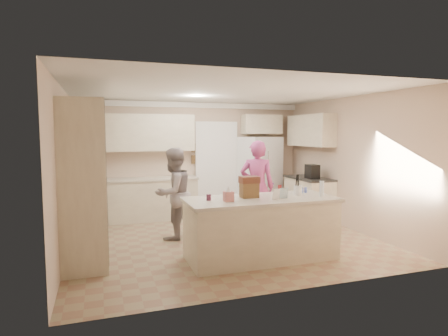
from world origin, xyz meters
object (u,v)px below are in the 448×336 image
object	(u,v)px
refrigerator	(259,174)
teen_boy	(174,193)
tissue_box	(229,196)
island_base	(261,230)
coffee_maker	(312,172)
teen_girl	(257,187)
dollhouse_body	(249,190)
utensil_crock	(298,190)

from	to	relation	value
refrigerator	teen_boy	distance (m)	2.95
refrigerator	tissue_box	xyz separation A→B (m)	(-1.93, -3.28, 0.10)
island_base	tissue_box	world-z (taller)	tissue_box
coffee_maker	teen_girl	bearing A→B (deg)	-161.06
coffee_maker	dollhouse_body	world-z (taller)	coffee_maker
coffee_maker	dollhouse_body	xyz separation A→B (m)	(-2.20, -1.80, -0.03)
teen_boy	teen_girl	size ratio (longest dim) A/B	0.93
teen_boy	tissue_box	bearing A→B (deg)	72.81
refrigerator	coffee_maker	distance (m)	1.45
island_base	utensil_crock	xyz separation A→B (m)	(0.65, 0.05, 0.56)
coffee_maker	tissue_box	world-z (taller)	coffee_maker
coffee_maker	tissue_box	bearing A→B (deg)	-142.43
tissue_box	dollhouse_body	world-z (taller)	dollhouse_body
refrigerator	dollhouse_body	size ratio (longest dim) A/B	6.92
coffee_maker	teen_girl	world-z (taller)	teen_girl
dollhouse_body	tissue_box	bearing A→B (deg)	-153.43
teen_girl	island_base	bearing A→B (deg)	95.20
island_base	utensil_crock	bearing A→B (deg)	4.40
island_base	teen_boy	distance (m)	1.85
island_base	tissue_box	distance (m)	0.79
refrigerator	teen_girl	xyz separation A→B (m)	(-0.85, -1.80, -0.02)
tissue_box	dollhouse_body	distance (m)	0.45
refrigerator	tissue_box	bearing A→B (deg)	-138.88
tissue_box	dollhouse_body	bearing A→B (deg)	26.57
dollhouse_body	teen_girl	size ratio (longest dim) A/B	0.15
utensil_crock	teen_boy	bearing A→B (deg)	139.64
teen_boy	teen_girl	bearing A→B (deg)	141.77
refrigerator	teen_girl	bearing A→B (deg)	-133.60
island_base	dollhouse_body	xyz separation A→B (m)	(-0.15, 0.10, 0.60)
dollhouse_body	island_base	bearing A→B (deg)	-33.69
refrigerator	tissue_box	size ratio (longest dim) A/B	12.86
refrigerator	island_base	size ratio (longest dim) A/B	0.82
coffee_maker	island_base	bearing A→B (deg)	-137.17
island_base	teen_boy	world-z (taller)	teen_boy
utensil_crock	tissue_box	size ratio (longest dim) A/B	1.07
island_base	teen_girl	xyz separation A→B (m)	(0.53, 1.38, 0.44)
teen_girl	refrigerator	bearing A→B (deg)	-88.87
utensil_crock	tissue_box	world-z (taller)	utensil_crock
refrigerator	coffee_maker	size ratio (longest dim) A/B	6.00
tissue_box	teen_girl	xyz separation A→B (m)	(1.08, 1.48, -0.12)
utensil_crock	tissue_box	distance (m)	1.21
dollhouse_body	utensil_crock	bearing A→B (deg)	-3.58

